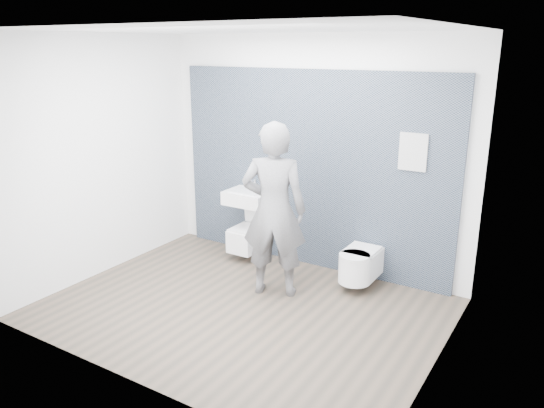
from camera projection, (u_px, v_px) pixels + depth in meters
The scene contains 8 objects.
ground at pixel (242, 309), 5.58m from camera, with size 4.00×4.00×0.00m, color #4E4134.
room_shell at pixel (239, 146), 5.07m from camera, with size 4.00×4.00×4.00m.
tile_wall at pixel (308, 262), 6.77m from camera, with size 3.60×0.06×2.40m, color black.
washbasin at pixel (248, 197), 6.72m from camera, with size 0.56×0.42×0.42m.
toilet_square at pixel (248, 237), 6.84m from camera, with size 0.34×0.49×0.66m.
toilet_rounded at pixel (359, 265), 6.00m from camera, with size 0.37×0.62×0.33m.
info_placard at pixel (403, 286), 6.10m from camera, with size 0.30×0.03×0.41m, color white.
visitor at pixel (274, 210), 5.69m from camera, with size 0.70×0.46×1.92m, color slate.
Camera 1 is at (2.91, -4.10, 2.67)m, focal length 35.00 mm.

